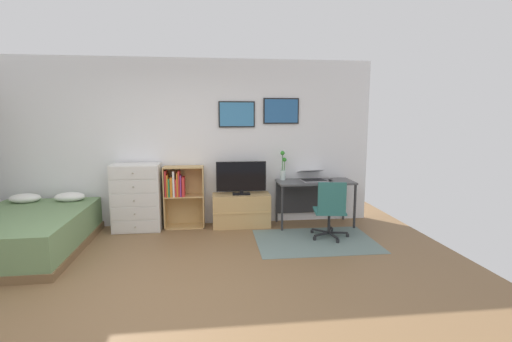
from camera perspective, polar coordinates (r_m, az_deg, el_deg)
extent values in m
plane|color=brown|center=(3.97, -12.94, -18.06)|extent=(7.20, 7.20, 0.00)
cube|color=white|center=(6.00, -10.85, 4.36)|extent=(6.12, 0.06, 2.70)
cube|color=black|center=(5.93, -3.07, 8.95)|extent=(0.59, 0.02, 0.42)
cube|color=teal|center=(5.92, -3.06, 8.95)|extent=(0.55, 0.01, 0.38)
cube|color=black|center=(6.02, 4.00, 9.46)|extent=(0.59, 0.02, 0.42)
cube|color=#285B93|center=(6.01, 4.02, 9.46)|extent=(0.55, 0.01, 0.38)
cube|color=slate|center=(5.35, 9.37, -10.84)|extent=(1.70, 1.20, 0.01)
cube|color=brown|center=(5.73, -32.60, -10.30)|extent=(1.50, 2.08, 0.10)
cube|color=#6B8C5B|center=(5.66, -32.80, -7.85)|extent=(1.46, 2.04, 0.41)
ellipsoid|color=white|center=(6.41, -32.74, -3.65)|extent=(0.45, 0.29, 0.14)
ellipsoid|color=white|center=(6.17, -27.38, -3.66)|extent=(0.45, 0.29, 0.14)
cube|color=silver|center=(5.95, -18.31, -3.96)|extent=(0.73, 0.42, 1.05)
cube|color=silver|center=(5.85, -18.54, -8.40)|extent=(0.69, 0.01, 0.19)
sphere|color=#A59E8C|center=(5.84, -18.58, -8.44)|extent=(0.03, 0.03, 0.03)
cube|color=silver|center=(5.80, -18.64, -6.42)|extent=(0.69, 0.01, 0.19)
sphere|color=#A59E8C|center=(5.78, -18.67, -6.46)|extent=(0.03, 0.03, 0.03)
cube|color=silver|center=(5.75, -18.74, -4.42)|extent=(0.69, 0.01, 0.19)
sphere|color=#A59E8C|center=(5.73, -18.77, -4.45)|extent=(0.03, 0.03, 0.03)
cube|color=silver|center=(5.71, -18.84, -2.38)|extent=(0.69, 0.01, 0.19)
sphere|color=#A59E8C|center=(5.69, -18.87, -2.41)|extent=(0.03, 0.03, 0.03)
cube|color=silver|center=(5.67, -18.93, -0.31)|extent=(0.69, 0.01, 0.19)
sphere|color=#A59E8C|center=(5.66, -18.97, -0.33)|extent=(0.03, 0.03, 0.03)
cube|color=tan|center=(5.95, -14.23, -4.10)|extent=(0.02, 0.30, 0.99)
cube|color=tan|center=(5.90, -8.32, -4.03)|extent=(0.02, 0.30, 0.99)
cube|color=tan|center=(6.04, -11.15, -8.60)|extent=(0.63, 0.30, 0.02)
cube|color=tan|center=(5.91, -11.29, -3.88)|extent=(0.59, 0.30, 0.02)
cube|color=tan|center=(5.83, -11.42, 0.62)|extent=(0.59, 0.30, 0.02)
cube|color=tan|center=(6.06, -11.18, -3.77)|extent=(0.63, 0.01, 0.99)
cube|color=red|center=(5.86, -14.07, -1.93)|extent=(0.02, 0.21, 0.41)
cube|color=orange|center=(5.85, -13.81, -2.27)|extent=(0.02, 0.17, 0.35)
cube|color=#2D8C4C|center=(5.88, -13.53, -2.52)|extent=(0.02, 0.23, 0.28)
cube|color=orange|center=(5.86, -13.21, -2.44)|extent=(0.04, 0.20, 0.31)
cube|color=white|center=(5.85, -12.84, -1.94)|extent=(0.03, 0.22, 0.41)
cube|color=red|center=(5.85, -12.53, -2.58)|extent=(0.02, 0.19, 0.28)
cube|color=orange|center=(5.85, -12.29, -2.09)|extent=(0.02, 0.21, 0.37)
cube|color=red|center=(5.85, -12.04, -1.91)|extent=(0.02, 0.22, 0.41)
cube|color=#8C388C|center=(5.83, -11.78, -2.30)|extent=(0.02, 0.19, 0.33)
cube|color=red|center=(5.85, -11.41, -2.41)|extent=(0.04, 0.21, 0.30)
cube|color=tan|center=(5.91, -2.34, -6.21)|extent=(0.93, 0.40, 0.53)
cube|color=tan|center=(5.72, -2.19, -6.72)|extent=(0.93, 0.01, 0.02)
cube|color=black|center=(5.83, -2.34, -3.63)|extent=(0.28, 0.16, 0.02)
cube|color=black|center=(5.82, -2.35, -3.29)|extent=(0.06, 0.04, 0.05)
cube|color=black|center=(5.78, -2.36, -0.86)|extent=(0.80, 0.02, 0.48)
cube|color=black|center=(5.77, -2.35, -0.88)|extent=(0.77, 0.01, 0.45)
cube|color=#4C4C4F|center=(5.95, 9.34, -1.70)|extent=(1.24, 0.56, 0.03)
cube|color=#2D2D30|center=(5.66, 4.16, -5.97)|extent=(0.03, 0.03, 0.71)
cube|color=#2D2D30|center=(5.99, 15.37, -5.45)|extent=(0.03, 0.03, 0.71)
cube|color=#2D2D30|center=(6.13, 3.29, -4.84)|extent=(0.03, 0.03, 0.71)
cube|color=#2D2D30|center=(6.43, 13.72, -4.43)|extent=(0.03, 0.03, 0.71)
cube|color=#2D2D30|center=(6.27, 8.60, -4.29)|extent=(1.18, 0.02, 0.50)
cylinder|color=#232326|center=(5.61, 14.29, -9.86)|extent=(0.05, 0.05, 0.05)
cube|color=#232326|center=(5.57, 12.87, -9.50)|extent=(0.28, 0.07, 0.02)
cylinder|color=#232326|center=(5.82, 11.86, -9.09)|extent=(0.05, 0.05, 0.05)
cube|color=#232326|center=(5.68, 11.66, -9.11)|extent=(0.15, 0.26, 0.02)
cylinder|color=#232326|center=(5.68, 8.87, -9.45)|extent=(0.05, 0.05, 0.05)
cube|color=#232326|center=(5.61, 10.14, -9.30)|extent=(0.22, 0.22, 0.02)
cylinder|color=#232326|center=(5.37, 9.26, -10.52)|extent=(0.05, 0.05, 0.05)
cube|color=#232326|center=(5.45, 10.37, -9.82)|extent=(0.26, 0.15, 0.02)
cylinder|color=#232326|center=(5.32, 12.80, -10.80)|extent=(0.05, 0.05, 0.05)
cube|color=#232326|center=(5.43, 12.10, -9.95)|extent=(0.07, 0.28, 0.02)
cylinder|color=#232326|center=(5.50, 11.48, -7.90)|extent=(0.04, 0.04, 0.30)
cube|color=#2D6B66|center=(5.45, 11.53, -6.23)|extent=(0.50, 0.50, 0.03)
cube|color=#2D6B66|center=(5.21, 11.95, -4.23)|extent=(0.40, 0.10, 0.45)
cube|color=#B7B7BC|center=(5.96, 9.13, -1.47)|extent=(0.42, 0.31, 0.01)
cube|color=black|center=(5.96, 9.15, -1.41)|extent=(0.39, 0.28, 0.00)
cube|color=#B7B7BC|center=(6.10, 8.59, -0.01)|extent=(0.42, 0.29, 0.08)
cube|color=#234C5B|center=(6.09, 8.61, -0.01)|extent=(0.40, 0.26, 0.06)
ellipsoid|color=#262628|center=(6.00, 11.68, -1.37)|extent=(0.06, 0.10, 0.03)
cylinder|color=silver|center=(5.97, 4.27, -0.66)|extent=(0.09, 0.09, 0.16)
cylinder|color=#3D8438|center=(5.96, 4.51, 0.42)|extent=(0.01, 0.01, 0.29)
sphere|color=#308B2C|center=(5.94, 4.52, 1.80)|extent=(0.07, 0.07, 0.07)
cylinder|color=#3D8438|center=(5.95, 4.20, 0.95)|extent=(0.01, 0.01, 0.40)
sphere|color=#308B2C|center=(5.93, 4.22, 2.85)|extent=(0.07, 0.07, 0.07)
cylinder|color=#3D8438|center=(5.93, 4.20, 0.93)|extent=(0.01, 0.01, 0.40)
sphere|color=#308B2C|center=(5.91, 4.22, 2.85)|extent=(0.07, 0.07, 0.07)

